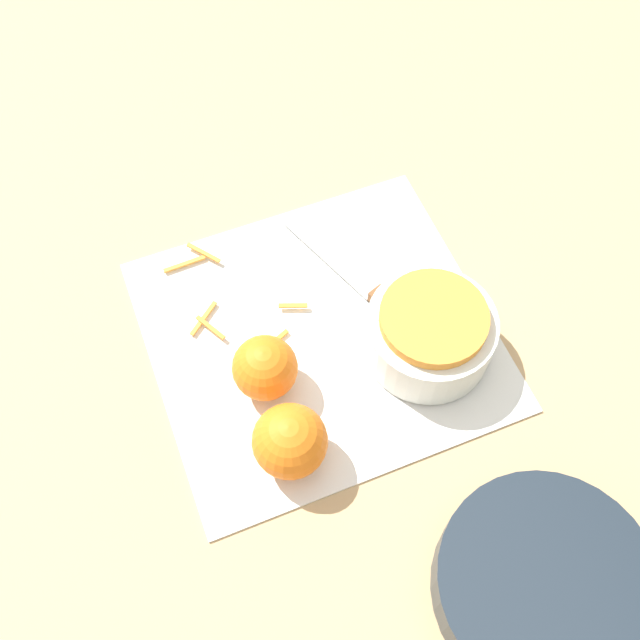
{
  "coord_description": "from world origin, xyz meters",
  "views": [
    {
      "loc": [
        0.15,
        0.38,
        0.77
      ],
      "look_at": [
        0.0,
        0.0,
        0.04
      ],
      "focal_mm": 42.0,
      "sensor_mm": 36.0,
      "label": 1
    }
  ],
  "objects_px": {
    "bowl_speckled": "(430,332)",
    "orange_left": "(265,368)",
    "knife": "(384,302)",
    "orange_right": "(290,441)",
    "bowl_dark": "(544,586)"
  },
  "relations": [
    {
      "from": "bowl_speckled",
      "to": "bowl_dark",
      "type": "distance_m",
      "value": 0.28
    },
    {
      "from": "knife",
      "to": "orange_right",
      "type": "xyz_separation_m",
      "value": [
        0.17,
        0.13,
        0.03
      ]
    },
    {
      "from": "bowl_dark",
      "to": "bowl_speckled",
      "type": "bearing_deg",
      "value": -92.7
    },
    {
      "from": "bowl_dark",
      "to": "orange_left",
      "type": "bearing_deg",
      "value": -60.84
    },
    {
      "from": "bowl_speckled",
      "to": "orange_left",
      "type": "height_order",
      "value": "bowl_speckled"
    },
    {
      "from": "bowl_speckled",
      "to": "bowl_dark",
      "type": "height_order",
      "value": "bowl_speckled"
    },
    {
      "from": "knife",
      "to": "bowl_dark",
      "type": "bearing_deg",
      "value": 161.0
    },
    {
      "from": "bowl_dark",
      "to": "orange_right",
      "type": "distance_m",
      "value": 0.28
    },
    {
      "from": "bowl_speckled",
      "to": "orange_right",
      "type": "bearing_deg",
      "value": 18.24
    },
    {
      "from": "bowl_dark",
      "to": "orange_left",
      "type": "xyz_separation_m",
      "value": [
        0.17,
        -0.31,
        0.02
      ]
    },
    {
      "from": "knife",
      "to": "orange_right",
      "type": "relative_size",
      "value": 3.07
    },
    {
      "from": "knife",
      "to": "orange_right",
      "type": "height_order",
      "value": "orange_right"
    },
    {
      "from": "bowl_speckled",
      "to": "orange_right",
      "type": "relative_size",
      "value": 1.82
    },
    {
      "from": "orange_left",
      "to": "bowl_dark",
      "type": "bearing_deg",
      "value": 119.16
    },
    {
      "from": "orange_right",
      "to": "bowl_dark",
      "type": "bearing_deg",
      "value": 128.89
    }
  ]
}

